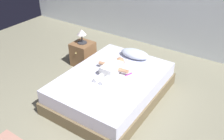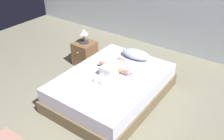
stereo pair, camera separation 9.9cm
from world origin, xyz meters
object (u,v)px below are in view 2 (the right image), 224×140
Objects in this scene: bed at (112,87)px; nightstand at (85,53)px; baby at (113,68)px; pillow at (136,54)px; toothbrush at (129,74)px; lamp at (84,34)px.

nightstand is at bearing 151.44° from bed.
bed is at bearing -59.91° from baby.
toothbrush is (0.19, -0.52, -0.06)m from pillow.
bed is at bearing -139.04° from toothbrush.
pillow is at bearing 6.69° from lamp.
lamp reaches higher than toothbrush.
toothbrush is 1.33m from lamp.
pillow is at bearing 6.69° from nightstand.
lamp is (0.00, 0.00, 0.41)m from nightstand.
bed is 1.19m from nightstand.
toothbrush is at bearing 40.96° from bed.
lamp is (-1.25, 0.39, 0.22)m from toothbrush.
lamp is at bearing 90.00° from nightstand.
bed is 4.10× the size of nightstand.
lamp is at bearing -173.31° from pillow.
nightstand is at bearing 154.29° from baby.
bed is 6.86× the size of lamp.
lamp is at bearing 151.44° from bed.
baby is at bearing -161.73° from toothbrush.
pillow reaches higher than bed.
lamp is (-1.05, 0.57, 0.44)m from bed.
lamp reaches higher than bed.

